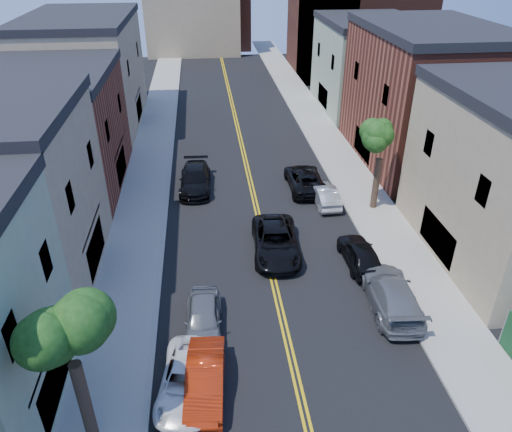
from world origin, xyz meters
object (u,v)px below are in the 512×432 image
object	(u,v)px
black_car_left	(195,179)
black_car_right	(360,254)
grey_car_left	(203,318)
black_suv_lane	(276,241)
white_pickup	(187,380)
grey_car_right	(391,294)
silver_car_right	(325,195)
dark_car_right_far	(305,179)
red_sedan	(205,379)

from	to	relation	value
black_car_left	black_car_right	distance (m)	13.99
black_car_left	grey_car_left	bearing A→B (deg)	-86.43
black_suv_lane	white_pickup	bearing A→B (deg)	-114.38
white_pickup	grey_car_right	distance (m)	10.85
grey_car_left	black_suv_lane	xyz separation A→B (m)	(4.30, 6.01, 0.06)
silver_car_right	dark_car_right_far	xyz separation A→B (m)	(-0.88, 2.44, 0.08)
red_sedan	grey_car_right	world-z (taller)	grey_car_right
grey_car_left	grey_car_right	bearing A→B (deg)	6.47
black_car_left	grey_car_right	bearing A→B (deg)	-53.60
black_car_left	black_suv_lane	size ratio (longest dim) A/B	0.96
grey_car_left	silver_car_right	size ratio (longest dim) A/B	1.04
black_car_right	black_suv_lane	xyz separation A→B (m)	(-4.55, 1.71, 0.05)
white_pickup	silver_car_right	xyz separation A→B (m)	(9.29, 15.12, 0.02)
white_pickup	black_car_left	xyz separation A→B (m)	(0.41, 18.37, 0.13)
white_pickup	grey_car_right	size ratio (longest dim) A/B	0.85
dark_car_right_far	black_suv_lane	world-z (taller)	black_suv_lane
black_suv_lane	grey_car_right	bearing A→B (deg)	-43.51
white_pickup	silver_car_right	bearing A→B (deg)	66.02
black_car_right	dark_car_right_far	distance (m)	9.84
grey_car_left	silver_car_right	distance (m)	14.44
white_pickup	black_car_right	world-z (taller)	black_car_right
grey_car_left	dark_car_right_far	world-z (taller)	dark_car_right_far
silver_car_right	dark_car_right_far	bearing A→B (deg)	-71.94
black_car_left	black_car_right	xyz separation A→B (m)	(9.16, -10.58, -0.05)
dark_car_right_far	red_sedan	bearing A→B (deg)	66.44
black_car_left	black_car_right	size ratio (longest dim) A/B	1.25
red_sedan	black_suv_lane	size ratio (longest dim) A/B	0.77
white_pickup	grey_car_right	world-z (taller)	grey_car_right
red_sedan	grey_car_left	bearing A→B (deg)	94.18
grey_car_right	black_suv_lane	world-z (taller)	grey_car_right
black_car_right	silver_car_right	bearing A→B (deg)	-89.31
black_car_left	grey_car_right	size ratio (longest dim) A/B	0.98
white_pickup	grey_car_right	xyz separation A→B (m)	(10.03, 4.13, 0.15)
red_sedan	dark_car_right_far	bearing A→B (deg)	70.67
white_pickup	black_car_right	bearing A→B (deg)	46.72
grey_car_right	silver_car_right	world-z (taller)	grey_car_right
red_sedan	grey_car_left	world-z (taller)	grey_car_left
red_sedan	black_suv_lane	distance (m)	10.51
black_car_left	grey_car_right	distance (m)	17.18
white_pickup	black_suv_lane	size ratio (longest dim) A/B	0.83
red_sedan	white_pickup	size ratio (longest dim) A/B	0.92
white_pickup	grey_car_left	size ratio (longest dim) A/B	1.11
black_car_right	silver_car_right	world-z (taller)	black_car_right
grey_car_right	black_car_right	world-z (taller)	grey_car_right
grey_car_left	black_car_left	world-z (taller)	black_car_left
black_car_left	silver_car_right	bearing A→B (deg)	-17.74
black_car_left	silver_car_right	size ratio (longest dim) A/B	1.33
grey_car_right	dark_car_right_far	bearing A→B (deg)	-79.29
red_sedan	grey_car_left	size ratio (longest dim) A/B	1.02
red_sedan	grey_car_right	distance (m)	10.21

